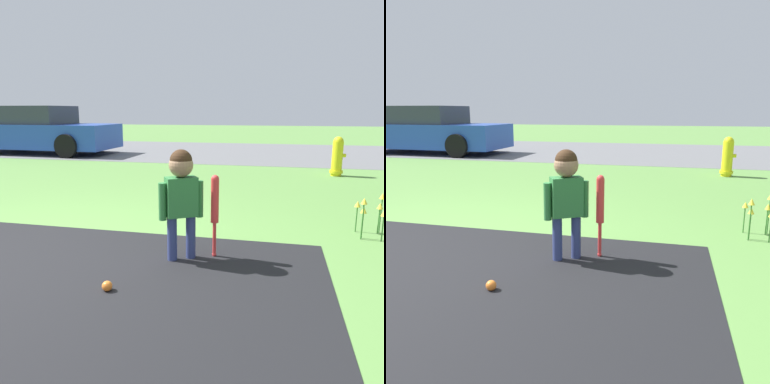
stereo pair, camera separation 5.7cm
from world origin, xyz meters
TOP-DOWN VIEW (x-y plane):
  - ground_plane at (0.00, 0.00)m, footprint 60.00×60.00m
  - street_strip at (0.00, 9.08)m, footprint 40.00×6.00m
  - child at (1.14, 0.42)m, footprint 0.34×0.25m
  - baseball_bat at (1.40, 0.54)m, footprint 0.07×0.07m
  - sports_ball at (0.77, -0.25)m, footprint 0.07×0.07m
  - fire_hydrant at (3.03, 5.12)m, footprint 0.28×0.25m
  - parked_car at (-4.97, 7.37)m, footprint 4.49×2.00m
  - flower_bed at (2.86, 1.40)m, footprint 0.35×0.35m

SIDE VIEW (x-z plane):
  - ground_plane at x=0.00m, z-range 0.00..0.00m
  - street_strip at x=0.00m, z-range 0.00..0.01m
  - sports_ball at x=0.77m, z-range 0.00..0.07m
  - flower_bed at x=2.86m, z-range 0.08..0.50m
  - fire_hydrant at x=3.03m, z-range -0.01..0.75m
  - baseball_bat at x=1.40m, z-range 0.11..0.82m
  - child at x=1.14m, z-range 0.14..1.07m
  - parked_car at x=-4.97m, z-range -0.04..1.33m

